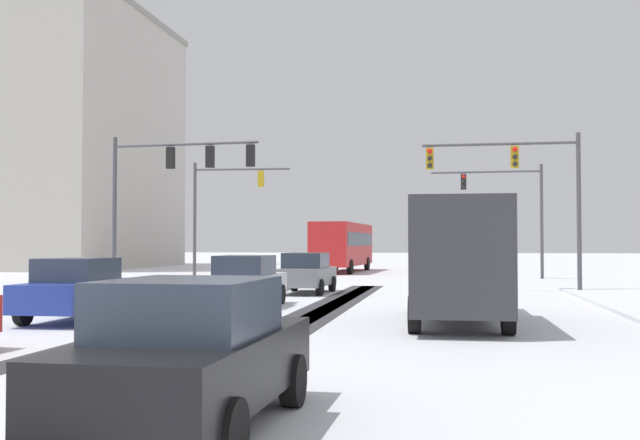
{
  "coord_description": "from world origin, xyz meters",
  "views": [
    {
      "loc": [
        4.32,
        -5.59,
        2.0
      ],
      "look_at": [
        0.0,
        19.25,
        2.8
      ],
      "focal_mm": 41.29,
      "sensor_mm": 36.0,
      "label": 1
    }
  ],
  "objects": [
    {
      "name": "wheel_track_left_lane",
      "position": [
        -2.75,
        13.75,
        0.0
      ],
      "size": [
        0.78,
        30.25,
        0.01
      ],
      "primitive_type": "cube",
      "color": "#38383D",
      "rests_on": "ground"
    },
    {
      "name": "wheel_track_right_lane",
      "position": [
        0.85,
        13.75,
        0.0
      ],
      "size": [
        1.02,
        30.25,
        0.01
      ],
      "primitive_type": "cube",
      "color": "#38383D",
      "rests_on": "ground"
    },
    {
      "name": "wheel_track_center",
      "position": [
        0.43,
        13.75,
        0.0
      ],
      "size": [
        1.1,
        30.25,
        0.01
      ],
      "primitive_type": "cube",
      "color": "#38383D",
      "rests_on": "ground"
    },
    {
      "name": "traffic_signal_near_left",
      "position": [
        -7.01,
        23.37,
        4.8
      ],
      "size": [
        6.44,
        0.59,
        6.5
      ],
      "color": "#47474C",
      "rests_on": "ground"
    },
    {
      "name": "traffic_signal_near_right",
      "position": [
        7.36,
        25.48,
        4.66
      ],
      "size": [
        6.37,
        0.39,
        6.5
      ],
      "color": "#47474C",
      "rests_on": "ground"
    },
    {
      "name": "traffic_signal_far_right",
      "position": [
        7.84,
        37.52,
        4.44
      ],
      "size": [
        6.27,
        0.38,
        6.5
      ],
      "color": "#47474C",
      "rests_on": "ground"
    },
    {
      "name": "traffic_signal_far_left",
      "position": [
        -8.11,
        33.59,
        4.39
      ],
      "size": [
        5.43,
        0.57,
        6.5
      ],
      "color": "#47474C",
      "rests_on": "ground"
    },
    {
      "name": "car_grey_lead",
      "position": [
        -1.27,
        23.32,
        0.82
      ],
      "size": [
        1.93,
        4.15,
        1.62
      ],
      "color": "slate",
      "rests_on": "ground"
    },
    {
      "name": "car_white_second",
      "position": [
        -1.94,
        16.78,
        0.82
      ],
      "size": [
        1.86,
        4.11,
        1.62
      ],
      "color": "silver",
      "rests_on": "ground"
    },
    {
      "name": "car_blue_third",
      "position": [
        -5.06,
        12.05,
        0.82
      ],
      "size": [
        1.87,
        4.12,
        1.62
      ],
      "color": "#233899",
      "rests_on": "ground"
    },
    {
      "name": "car_black_fifth",
      "position": [
        1.62,
        1.96,
        0.82
      ],
      "size": [
        1.89,
        4.13,
        1.62
      ],
      "color": "black",
      "rests_on": "ground"
    },
    {
      "name": "bus_oncoming",
      "position": [
        -2.92,
        45.42,
        1.99
      ],
      "size": [
        3.04,
        11.1,
        3.38
      ],
      "color": "#B21E1E",
      "rests_on": "ground"
    },
    {
      "name": "box_truck_delivery",
      "position": [
        4.57,
        13.25,
        1.63
      ],
      "size": [
        2.37,
        7.43,
        3.02
      ],
      "color": "slate",
      "rests_on": "ground"
    },
    {
      "name": "office_building_far_left_block",
      "position": [
        -30.06,
        50.72,
        10.62
      ],
      "size": [
        20.03,
        20.26,
        21.23
      ],
      "color": "#B2ADA3",
      "rests_on": "ground"
    }
  ]
}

